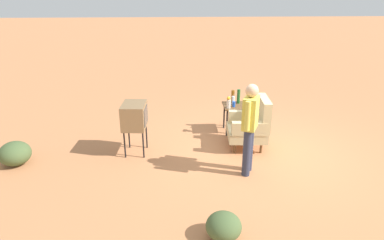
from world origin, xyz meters
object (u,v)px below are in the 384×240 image
(bottle_wine_green, at_px, (239,96))
(bottle_short_clear, at_px, (233,101))
(bottle_tall_amber, at_px, (233,97))
(soda_can_blue, at_px, (234,104))
(tv_on_stand, at_px, (134,116))
(person_standing, at_px, (250,124))
(side_table, at_px, (236,109))
(flower_vase, at_px, (229,101))
(armchair, at_px, (252,125))

(bottle_wine_green, bearing_deg, bottle_short_clear, -50.90)
(bottle_tall_amber, relative_size, soda_can_blue, 2.46)
(tv_on_stand, distance_m, soda_can_blue, 2.23)
(tv_on_stand, xyz_separation_m, person_standing, (0.89, 2.05, 0.16))
(soda_can_blue, bearing_deg, side_table, 148.07)
(bottle_short_clear, xyz_separation_m, soda_can_blue, (0.13, -0.00, -0.04))
(side_table, xyz_separation_m, person_standing, (1.83, -0.09, 0.39))
(soda_can_blue, bearing_deg, bottle_short_clear, 178.48)
(side_table, relative_size, person_standing, 0.39)
(person_standing, distance_m, soda_can_blue, 1.73)
(person_standing, bearing_deg, side_table, 177.21)
(person_standing, height_order, bottle_tall_amber, person_standing)
(side_table, bearing_deg, person_standing, -2.79)
(tv_on_stand, bearing_deg, flower_vase, 111.38)
(person_standing, xyz_separation_m, bottle_tall_amber, (-1.98, 0.04, -0.15))
(bottle_tall_amber, xyz_separation_m, bottle_wine_green, (0.02, 0.13, 0.01))
(soda_can_blue, height_order, bottle_wine_green, bottle_wine_green)
(person_standing, bearing_deg, flower_vase, -176.31)
(side_table, xyz_separation_m, soda_can_blue, (0.11, -0.07, 0.16))
(tv_on_stand, xyz_separation_m, bottle_tall_amber, (-1.09, 2.09, 0.01))
(tv_on_stand, distance_m, flower_vase, 2.09)
(flower_vase, bearing_deg, bottle_tall_amber, 156.75)
(bottle_short_clear, relative_size, bottle_wine_green, 0.62)
(person_standing, distance_m, bottle_tall_amber, 1.99)
(side_table, xyz_separation_m, bottle_tall_amber, (-0.15, -0.05, 0.25))
(bottle_short_clear, distance_m, bottle_tall_amber, 0.14)
(side_table, distance_m, bottle_wine_green, 0.30)
(person_standing, distance_m, flower_vase, 1.66)
(soda_can_blue, relative_size, bottle_wine_green, 0.38)
(armchair, relative_size, person_standing, 0.65)
(side_table, distance_m, soda_can_blue, 0.20)
(person_standing, relative_size, flower_vase, 6.19)
(bottle_wine_green, bearing_deg, tv_on_stand, -64.18)
(soda_can_blue, bearing_deg, tv_on_stand, -68.29)
(tv_on_stand, distance_m, bottle_wine_green, 2.46)
(side_table, height_order, tv_on_stand, tv_on_stand)
(armchair, distance_m, bottle_wine_green, 1.00)
(bottle_tall_amber, bearing_deg, soda_can_blue, -3.42)
(armchair, relative_size, side_table, 1.65)
(side_table, height_order, bottle_short_clear, bottle_short_clear)
(armchair, distance_m, side_table, 0.83)
(side_table, xyz_separation_m, bottle_wine_green, (-0.13, 0.07, 0.26))
(bottle_short_clear, distance_m, bottle_wine_green, 0.19)
(person_standing, xyz_separation_m, bottle_wine_green, (-1.96, 0.16, -0.14))
(bottle_tall_amber, xyz_separation_m, soda_can_blue, (0.27, -0.02, -0.09))
(tv_on_stand, xyz_separation_m, flower_vase, (-0.76, 1.95, 0.01))
(person_standing, bearing_deg, bottle_short_clear, 179.29)
(soda_can_blue, bearing_deg, armchair, 20.78)
(person_standing, relative_size, soda_can_blue, 13.44)
(armchair, bearing_deg, bottle_wine_green, -172.64)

